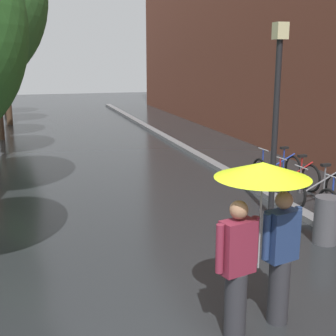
# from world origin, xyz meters

# --- Properties ---
(kerb_strip) EXTENTS (0.30, 36.00, 0.12)m
(kerb_strip) POSITION_xyz_m (3.20, 10.00, 0.06)
(kerb_strip) COLOR slate
(kerb_strip) RESTS_ON ground
(street_tree_4) EXTENTS (2.65, 2.65, 5.50)m
(street_tree_4) POSITION_xyz_m (-3.01, 20.02, 4.01)
(street_tree_4) COLOR #473323
(street_tree_4) RESTS_ON ground
(street_tree_5) EXTENTS (2.52, 2.52, 5.01)m
(street_tree_5) POSITION_xyz_m (-3.29, 24.00, 3.67)
(street_tree_5) COLOR #473323
(street_tree_5) RESTS_ON ground
(parked_bicycle_1) EXTENTS (1.11, 0.74, 0.96)m
(parked_bicycle_1) POSITION_xyz_m (3.85, 4.43, 0.38)
(parked_bicycle_1) COLOR black
(parked_bicycle_1) RESTS_ON ground
(parked_bicycle_2) EXTENTS (1.15, 0.82, 0.96)m
(parked_bicycle_2) POSITION_xyz_m (3.90, 5.41, 0.38)
(parked_bicycle_2) COLOR black
(parked_bicycle_2) RESTS_ON ground
(parked_bicycle_3) EXTENTS (1.12, 0.76, 0.96)m
(parked_bicycle_3) POSITION_xyz_m (4.03, 6.45, 0.38)
(parked_bicycle_3) COLOR black
(parked_bicycle_3) RESTS_ON ground
(couple_under_umbrella) EXTENTS (1.23, 1.10, 2.08)m
(couple_under_umbrella) POSITION_xyz_m (0.35, 0.48, 1.38)
(couple_under_umbrella) COLOR #2D2D33
(couple_under_umbrella) RESTS_ON ground
(street_lamp_post) EXTENTS (0.24, 0.24, 3.88)m
(street_lamp_post) POSITION_xyz_m (2.60, 4.17, 2.29)
(street_lamp_post) COLOR black
(street_lamp_post) RESTS_ON ground
(litter_bin) EXTENTS (0.44, 0.44, 0.85)m
(litter_bin) POSITION_xyz_m (2.80, 2.57, 0.42)
(litter_bin) COLOR #4C4C51
(litter_bin) RESTS_ON ground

